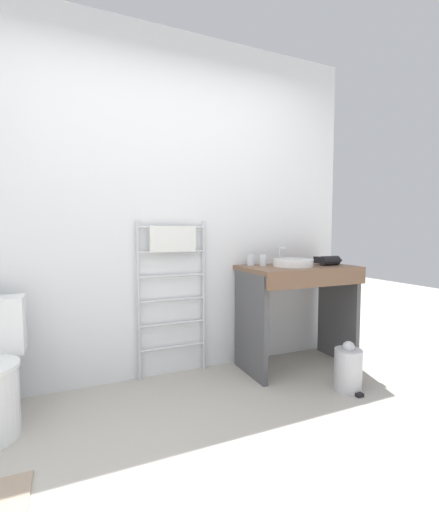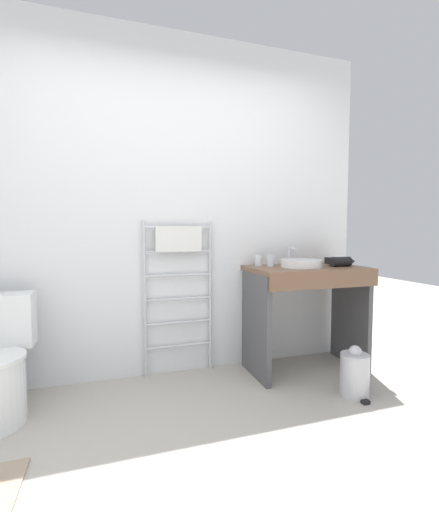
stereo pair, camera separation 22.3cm
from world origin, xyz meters
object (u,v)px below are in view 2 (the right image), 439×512
at_px(sink_basin, 301,263).
at_px(trash_bin, 355,374).
at_px(towel_radiator, 179,267).
at_px(hair_dryer, 341,261).
at_px(cup_near_wall, 259,260).
at_px(cup_near_edge, 271,261).

height_order(sink_basin, trash_bin, sink_basin).
xyz_separation_m(towel_radiator, hair_dryer, (1.28, -0.29, 0.03)).
bearing_deg(hair_dryer, towel_radiator, 167.22).
distance_m(cup_near_wall, cup_near_edge, 0.10).
bearing_deg(hair_dryer, trash_bin, -115.51).
relative_size(towel_radiator, cup_near_wall, 13.40).
distance_m(cup_near_wall, trash_bin, 1.10).
bearing_deg(hair_dryer, cup_near_edge, 161.58).
xyz_separation_m(cup_near_edge, hair_dryer, (0.54, -0.18, -0.01)).
relative_size(sink_basin, trash_bin, 0.92).
xyz_separation_m(sink_basin, cup_near_edge, (-0.20, 0.14, 0.01)).
distance_m(towel_radiator, cup_near_wall, 0.67).
bearing_deg(cup_near_edge, sink_basin, -34.42).
relative_size(cup_near_edge, hair_dryer, 0.42).
xyz_separation_m(towel_radiator, cup_near_edge, (0.74, -0.11, 0.04)).
xyz_separation_m(cup_near_wall, trash_bin, (0.40, -0.71, -0.74)).
xyz_separation_m(towel_radiator, cup_near_wall, (0.66, -0.04, 0.04)).
distance_m(cup_near_edge, trash_bin, 1.03).
bearing_deg(cup_near_wall, towel_radiator, 176.40).
height_order(hair_dryer, trash_bin, hair_dryer).
bearing_deg(cup_near_edge, cup_near_wall, 138.14).
bearing_deg(cup_near_wall, trash_bin, -60.44).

